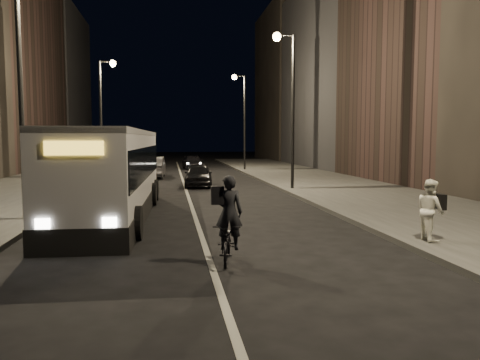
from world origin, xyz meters
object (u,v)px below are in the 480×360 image
object	(u,v)px
streetlight_right_far	(242,109)
pedestrian_woman	(430,210)
streetlight_left_near	(28,58)
cyclist_on_bicycle	(228,234)
car_near	(199,175)
car_far	(193,163)
city_bus	(112,170)
streetlight_right_mid	(288,90)
car_mid	(153,167)
streetlight_left_far	(104,102)

from	to	relation	value
streetlight_right_far	pedestrian_woman	bearing A→B (deg)	-89.18
streetlight_left_near	cyclist_on_bicycle	distance (m)	9.47
streetlight_right_far	car_near	distance (m)	14.31
car_far	city_bus	bearing A→B (deg)	-103.34
streetlight_right_far	car_far	world-z (taller)	streetlight_right_far
city_bus	streetlight_right_mid	bearing A→B (deg)	42.82
streetlight_right_far	car_far	bearing A→B (deg)	141.72
streetlight_right_far	city_bus	size ratio (longest dim) A/B	0.71
city_bus	pedestrian_woman	world-z (taller)	city_bus
car_mid	streetlight_left_near	bearing A→B (deg)	82.13
streetlight_left_far	pedestrian_woman	distance (m)	25.99
streetlight_left_near	cyclist_on_bicycle	world-z (taller)	streetlight_left_near
streetlight_right_mid	cyclist_on_bicycle	bearing A→B (deg)	-109.54
streetlight_right_far	streetlight_left_far	xyz separation A→B (m)	(-10.66, -6.00, 0.00)
car_mid	streetlight_right_mid	bearing A→B (deg)	129.14
city_bus	pedestrian_woman	distance (m)	10.51
streetlight_right_mid	streetlight_left_far	xyz separation A→B (m)	(-10.66, 10.00, 0.00)
cyclist_on_bicycle	car_far	bearing A→B (deg)	98.56
city_bus	pedestrian_woman	xyz separation A→B (m)	(8.63, -5.96, -0.72)
pedestrian_woman	car_far	xyz separation A→B (m)	(-4.48, 32.31, -0.35)
car_mid	car_near	bearing A→B (deg)	115.68
streetlight_left_far	cyclist_on_bicycle	distance (m)	25.02
cyclist_on_bicycle	car_far	size ratio (longest dim) A/B	0.47
streetlight_right_far	car_near	bearing A→B (deg)	-109.59
streetlight_left_near	car_near	bearing A→B (deg)	61.43
car_near	pedestrian_woman	bearing A→B (deg)	-68.57
car_near	car_mid	world-z (taller)	car_mid
streetlight_left_near	streetlight_left_far	distance (m)	18.00
streetlight_right_far	streetlight_left_near	world-z (taller)	same
streetlight_right_far	pedestrian_woman	distance (m)	29.43
streetlight_right_far	streetlight_left_far	distance (m)	12.24
streetlight_right_mid	streetlight_left_near	size ratio (longest dim) A/B	1.00
streetlight_left_near	car_near	xyz separation A→B (m)	(6.13, 11.26, -4.70)
streetlight_right_mid	pedestrian_woman	world-z (taller)	streetlight_right_mid
streetlight_right_mid	streetlight_left_far	bearing A→B (deg)	136.84
streetlight_left_far	pedestrian_woman	size ratio (longest dim) A/B	5.09
car_near	streetlight_left_far	bearing A→B (deg)	136.92
streetlight_left_far	cyclist_on_bicycle	size ratio (longest dim) A/B	4.08
streetlight_right_mid	car_far	bearing A→B (deg)	101.95
streetlight_right_far	city_bus	world-z (taller)	streetlight_right_far
city_bus	cyclist_on_bicycle	size ratio (longest dim) A/B	5.79
streetlight_left_near	city_bus	distance (m)	4.51
car_mid	cyclist_on_bicycle	bearing A→B (deg)	98.37
pedestrian_woman	car_mid	bearing A→B (deg)	19.24
streetlight_right_far	pedestrian_woman	world-z (taller)	streetlight_right_far
car_far	streetlight_right_mid	bearing A→B (deg)	-82.45
streetlight_left_near	car_mid	size ratio (longest dim) A/B	1.78
streetlight_right_mid	streetlight_left_near	distance (m)	13.33
streetlight_right_mid	streetlight_right_far	bearing A→B (deg)	90.00
pedestrian_woman	car_near	distance (m)	17.10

